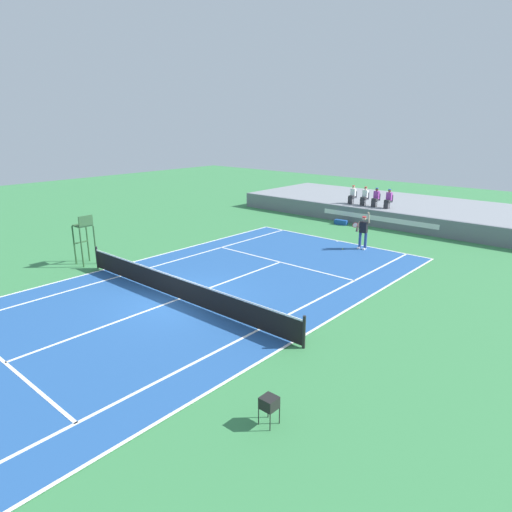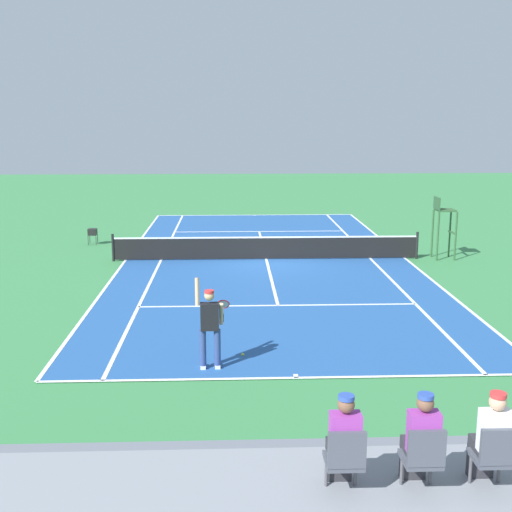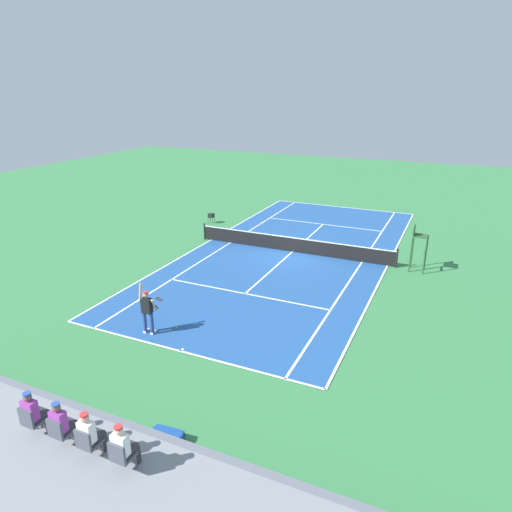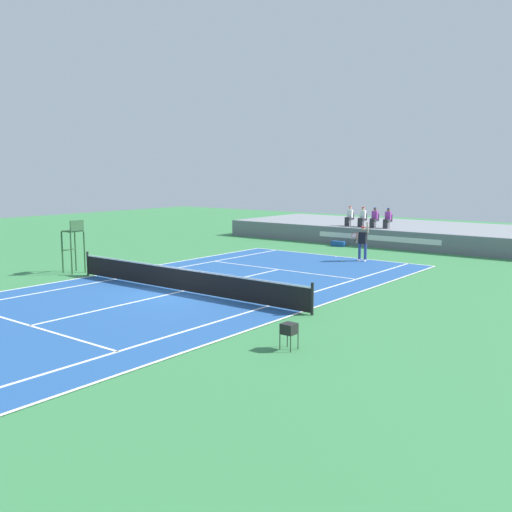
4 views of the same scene
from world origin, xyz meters
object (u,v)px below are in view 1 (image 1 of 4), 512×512
spectator_seated_3 (388,199)px  tennis_ball (343,249)px  spectator_seated_2 (376,198)px  equipment_bag (341,222)px  spectator_seated_1 (365,196)px  tennis_player (363,231)px  ball_hopper (269,402)px  umpire_chair (84,233)px  spectator_seated_0 (352,195)px

spectator_seated_3 → tennis_ball: (1.05, -7.48, -1.68)m
spectator_seated_2 → equipment_bag: (-1.35, -2.13, -1.55)m
spectator_seated_1 → tennis_player: spectator_seated_1 is taller
ball_hopper → umpire_chair: bearing=166.4°
spectator_seated_3 → umpire_chair: size_ratio=0.52×
spectator_seated_1 → equipment_bag: (-0.50, -2.13, -1.55)m
tennis_player → umpire_chair: 14.28m
spectator_seated_2 → tennis_player: bearing=-68.1°
spectator_seated_2 → ball_hopper: bearing=-68.9°
spectator_seated_2 → umpire_chair: size_ratio=0.52×
tennis_player → ball_hopper: (5.59, -14.74, -0.42)m
spectator_seated_2 → umpire_chair: bearing=-108.7°
umpire_chair → equipment_bag: bearing=73.4°
spectator_seated_1 → spectator_seated_0: bearing=180.0°
tennis_player → tennis_ball: tennis_player is taller
tennis_ball → spectator_seated_2: bearing=104.7°
spectator_seated_3 → ball_hopper: spectator_seated_3 is taller
spectator_seated_0 → ball_hopper: 23.71m
spectator_seated_1 → equipment_bag: size_ratio=1.37×
spectator_seated_2 → ball_hopper: (8.28, -21.43, -1.14)m
tennis_ball → equipment_bag: (-3.31, 5.34, 0.13)m
umpire_chair → equipment_bag: (4.73, 15.82, -1.40)m
spectator_seated_1 → tennis_ball: spectator_seated_1 is taller
spectator_seated_0 → tennis_ball: size_ratio=18.60×
spectator_seated_0 → tennis_ball: (3.75, -7.48, -1.68)m
spectator_seated_1 → umpire_chair: size_ratio=0.52×
spectator_seated_3 → equipment_bag: spectator_seated_3 is taller
ball_hopper → spectator_seated_2: bearing=111.1°
spectator_seated_1 → spectator_seated_2: 0.84m
spectator_seated_1 → spectator_seated_2: same height
spectator_seated_2 → tennis_ball: spectator_seated_2 is taller
spectator_seated_0 → spectator_seated_2: (1.79, 0.00, 0.00)m
spectator_seated_0 → spectator_seated_2: same height
spectator_seated_0 → spectator_seated_3: (2.70, 0.00, 0.00)m
spectator_seated_2 → umpire_chair: (-6.08, -17.96, -0.16)m
spectator_seated_3 → umpire_chair: umpire_chair is taller
spectator_seated_3 → umpire_chair: 19.27m
tennis_ball → umpire_chair: 13.30m
tennis_ball → spectator_seated_3: bearing=98.0°
spectator_seated_0 → tennis_player: size_ratio=0.61×
spectator_seated_3 → tennis_player: size_ratio=0.61×
tennis_player → equipment_bag: (-4.04, 4.56, -0.83)m
spectator_seated_0 → spectator_seated_2: 1.79m
spectator_seated_0 → umpire_chair: bearing=-103.4°
spectator_seated_1 → umpire_chair: bearing=-106.2°
spectator_seated_1 → spectator_seated_2: (0.84, 0.00, 0.00)m
spectator_seated_3 → equipment_bag: size_ratio=1.37×
spectator_seated_1 → spectator_seated_2: size_ratio=1.00×
umpire_chair → equipment_bag: size_ratio=2.64×
umpire_chair → spectator_seated_1: bearing=73.8°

